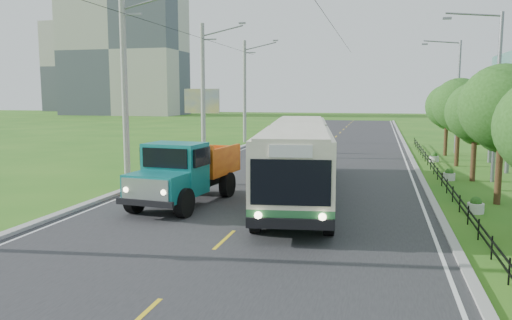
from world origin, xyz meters
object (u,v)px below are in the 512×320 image
at_px(pole_far, 245,91).
at_px(dump_truck, 186,169).
at_px(tree_fourth, 476,115).
at_px(streetlight_far, 456,92).
at_px(planter_far, 434,158).
at_px(billboard_right, 502,85).
at_px(pole_near, 125,87).
at_px(tree_back, 448,109).
at_px(bus, 298,153).
at_px(streetlight_mid, 494,91).
at_px(planter_mid, 449,175).
at_px(pole_mid, 203,90).
at_px(tree_third, 503,111).
at_px(billboard_left, 202,105).
at_px(planter_near, 476,206).
at_px(tree_fifth, 460,108).

distance_m(pole_far, dump_truck, 28.82).
relative_size(tree_fourth, streetlight_far, 0.60).
distance_m(planter_far, billboard_right, 6.58).
relative_size(pole_near, tree_back, 1.82).
relative_size(streetlight_far, bus, 0.53).
height_order(streetlight_mid, planter_mid, streetlight_mid).
xyz_separation_m(streetlight_far, bus, (-9.56, -19.90, -2.94)).
height_order(pole_near, planter_mid, pole_near).
bearing_deg(tree_back, pole_mid, -164.16).
bearing_deg(tree_fourth, streetlight_far, 86.75).
xyz_separation_m(pole_far, tree_fourth, (18.12, -18.86, -1.51)).
height_order(pole_near, tree_third, pole_near).
relative_size(planter_far, billboard_left, 0.13).
height_order(tree_fourth, planter_mid, tree_fourth).
relative_size(pole_far, streetlight_mid, 1.10).
xyz_separation_m(pole_far, dump_truck, (5.00, -28.16, -3.55)).
distance_m(pole_near, planter_far, 21.83).
bearing_deg(tree_fourth, planter_far, 99.08).
relative_size(tree_back, billboard_left, 1.06).
distance_m(tree_fourth, planter_far, 8.62).
distance_m(pole_mid, billboard_right, 20.59).
relative_size(pole_near, billboard_left, 1.92).
xyz_separation_m(planter_far, billboard_right, (3.70, -2.00, 5.06)).
height_order(pole_far, planter_near, pole_far).
height_order(tree_third, billboard_right, billboard_right).
bearing_deg(tree_back, streetlight_mid, -86.30).
distance_m(tree_third, tree_fifth, 12.00).
bearing_deg(planter_far, bus, -118.42).
relative_size(tree_third, streetlight_far, 0.66).
bearing_deg(billboard_left, dump_truck, -71.97).
distance_m(billboard_left, dump_truck, 20.29).
relative_size(pole_mid, tree_back, 1.82).
height_order(pole_mid, bus, pole_mid).
xyz_separation_m(tree_third, dump_truck, (-13.12, -3.30, -2.44)).
bearing_deg(tree_back, tree_fifth, -90.00).
xyz_separation_m(pole_near, billboard_left, (-1.24, 15.00, -1.23)).
bearing_deg(billboard_right, planter_far, 151.61).
bearing_deg(bus, pole_far, 102.92).
xyz_separation_m(tree_fifth, billboard_left, (-19.36, 3.86, 0.01)).
xyz_separation_m(tree_back, dump_truck, (-13.12, -21.30, -2.11)).
height_order(tree_fifth, streetlight_mid, streetlight_mid).
relative_size(pole_near, planter_near, 14.93).
bearing_deg(planter_near, dump_truck, -174.40).
height_order(tree_third, tree_back, tree_third).
relative_size(pole_near, pole_mid, 1.00).
bearing_deg(billboard_right, planter_mid, -121.66).
bearing_deg(pole_near, pole_far, 90.00).
distance_m(tree_back, billboard_right, 6.82).
bearing_deg(streetlight_mid, planter_far, 104.32).
bearing_deg(planter_mid, tree_back, 84.09).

